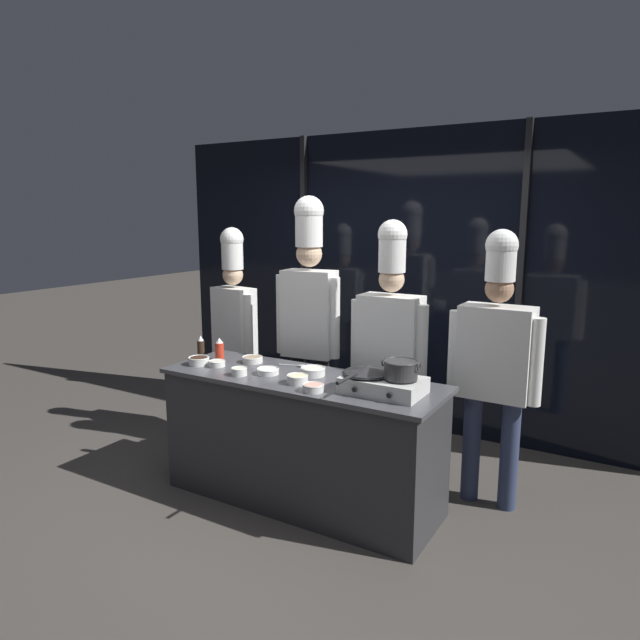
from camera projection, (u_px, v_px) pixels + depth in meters
The scene contains 21 objects.
ground_plane at pixel (302, 500), 3.98m from camera, with size 24.00×24.00×0.00m, color #47423D.
window_wall_back at pixel (403, 282), 5.20m from camera, with size 4.89×0.09×2.70m.
demo_counter at pixel (301, 439), 3.90m from camera, with size 1.96×0.66×0.89m.
portable_stove at pixel (383, 385), 3.47m from camera, with size 0.49×0.33×0.11m.
frying_pan at pixel (367, 370), 3.51m from camera, with size 0.31×0.53×0.05m.
stock_pot at pixel (401, 369), 3.40m from camera, with size 0.24×0.21×0.11m.
squeeze_bottle_chili at pixel (220, 350), 4.24m from camera, with size 0.07×0.07×0.17m.
squeeze_bottle_soy at pixel (201, 348), 4.28m from camera, with size 0.05×0.05×0.18m.
prep_bowl_soy_glaze at pixel (199, 360), 4.13m from camera, with size 0.15×0.15×0.06m.
prep_bowl_garlic at pixel (313, 371), 3.86m from camera, with size 0.17×0.17×0.06m.
prep_bowl_onion at pixel (217, 363), 4.09m from camera, with size 0.12×0.12×0.04m.
prep_bowl_noodles at pixel (297, 379), 3.67m from camera, with size 0.14×0.14×0.06m.
prep_bowl_bean_sprouts at pixel (239, 371), 3.86m from camera, with size 0.11×0.11×0.05m.
prep_bowl_shrimp at pixel (313, 387), 3.51m from camera, with size 0.14×0.14×0.05m.
prep_bowl_mushrooms at pixel (252, 359), 4.20m from camera, with size 0.15×0.15×0.04m.
prep_bowl_rice at pixel (268, 371), 3.89m from camera, with size 0.15×0.15×0.04m.
serving_spoon_solid at pixel (298, 366), 4.08m from camera, with size 0.21×0.09×0.02m.
chef_head at pixel (234, 318), 4.97m from camera, with size 0.50×0.26×1.86m.
chef_sous at pixel (309, 307), 4.48m from camera, with size 0.54×0.26×2.10m.
chef_line at pixel (390, 337), 4.12m from camera, with size 0.59×0.24×1.93m.
chef_pastry at pixel (495, 355), 3.75m from camera, with size 0.62×0.25×1.87m.
Camera 1 is at (1.99, -3.11, 1.97)m, focal length 32.00 mm.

